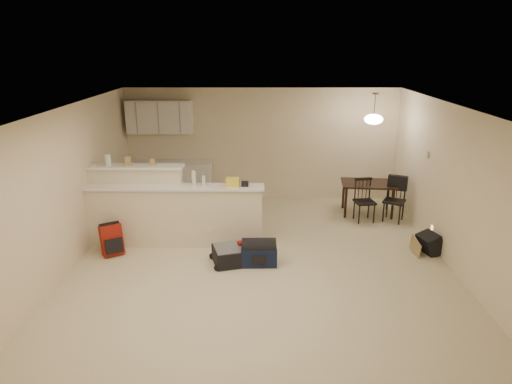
{
  "coord_description": "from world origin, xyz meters",
  "views": [
    {
      "loc": [
        -0.03,
        -6.5,
        3.39
      ],
      "look_at": [
        -0.1,
        0.7,
        1.05
      ],
      "focal_mm": 32.0,
      "sensor_mm": 36.0,
      "label": 1
    }
  ],
  "objects_px": {
    "pendant_lamp": "(374,119)",
    "dining_table": "(368,186)",
    "dining_chair_far": "(394,200)",
    "dining_chair_near": "(365,201)",
    "suitcase": "(238,254)",
    "red_backpack": "(112,240)",
    "navy_duffel": "(259,256)",
    "black_daypack": "(430,244)"
  },
  "relations": [
    {
      "from": "pendant_lamp",
      "to": "dining_table",
      "type": "bearing_deg",
      "value": 0.0
    },
    {
      "from": "red_backpack",
      "to": "black_daypack",
      "type": "bearing_deg",
      "value": -30.18
    },
    {
      "from": "red_backpack",
      "to": "suitcase",
      "type": "bearing_deg",
      "value": -38.68
    },
    {
      "from": "dining_chair_near",
      "to": "pendant_lamp",
      "type": "bearing_deg",
      "value": 61.16
    },
    {
      "from": "dining_chair_near",
      "to": "suitcase",
      "type": "relative_size",
      "value": 1.1
    },
    {
      "from": "black_daypack",
      "to": "pendant_lamp",
      "type": "bearing_deg",
      "value": 2.96
    },
    {
      "from": "pendant_lamp",
      "to": "navy_duffel",
      "type": "bearing_deg",
      "value": -133.73
    },
    {
      "from": "red_backpack",
      "to": "navy_duffel",
      "type": "height_order",
      "value": "red_backpack"
    },
    {
      "from": "dining_table",
      "to": "suitcase",
      "type": "height_order",
      "value": "dining_table"
    },
    {
      "from": "red_backpack",
      "to": "dining_chair_far",
      "type": "bearing_deg",
      "value": -14.33
    },
    {
      "from": "pendant_lamp",
      "to": "dining_chair_far",
      "type": "bearing_deg",
      "value": -44.12
    },
    {
      "from": "dining_chair_far",
      "to": "black_daypack",
      "type": "xyz_separation_m",
      "value": [
        0.22,
        -1.47,
        -0.28
      ]
    },
    {
      "from": "dining_chair_near",
      "to": "dining_chair_far",
      "type": "height_order",
      "value": "dining_chair_far"
    },
    {
      "from": "dining_chair_near",
      "to": "black_daypack",
      "type": "bearing_deg",
      "value": -70.37
    },
    {
      "from": "black_daypack",
      "to": "dining_chair_far",
      "type": "bearing_deg",
      "value": -7.64
    },
    {
      "from": "dining_chair_near",
      "to": "black_daypack",
      "type": "distance_m",
      "value": 1.68
    },
    {
      "from": "pendant_lamp",
      "to": "black_daypack",
      "type": "xyz_separation_m",
      "value": [
        0.65,
        -1.89,
        -1.82
      ]
    },
    {
      "from": "dining_chair_far",
      "to": "dining_table",
      "type": "bearing_deg",
      "value": 164.25
    },
    {
      "from": "red_backpack",
      "to": "navy_duffel",
      "type": "xyz_separation_m",
      "value": [
        2.48,
        -0.36,
        -0.1
      ]
    },
    {
      "from": "dining_chair_far",
      "to": "red_backpack",
      "type": "bearing_deg",
      "value": -134.72
    },
    {
      "from": "dining_chair_near",
      "to": "red_backpack",
      "type": "height_order",
      "value": "dining_chair_near"
    },
    {
      "from": "pendant_lamp",
      "to": "suitcase",
      "type": "bearing_deg",
      "value": -138.77
    },
    {
      "from": "navy_duffel",
      "to": "dining_table",
      "type": "bearing_deg",
      "value": 44.84
    },
    {
      "from": "dining_chair_far",
      "to": "pendant_lamp",
      "type": "bearing_deg",
      "value": 164.25
    },
    {
      "from": "black_daypack",
      "to": "red_backpack",
      "type": "bearing_deg",
      "value": 75.02
    },
    {
      "from": "dining_chair_near",
      "to": "suitcase",
      "type": "height_order",
      "value": "dining_chair_near"
    },
    {
      "from": "dining_table",
      "to": "black_daypack",
      "type": "height_order",
      "value": "dining_table"
    },
    {
      "from": "pendant_lamp",
      "to": "black_daypack",
      "type": "distance_m",
      "value": 2.7
    },
    {
      "from": "dining_chair_far",
      "to": "suitcase",
      "type": "height_order",
      "value": "dining_chair_far"
    },
    {
      "from": "dining_table",
      "to": "suitcase",
      "type": "xyz_separation_m",
      "value": [
        -2.59,
        -2.27,
        -0.46
      ]
    },
    {
      "from": "dining_chair_near",
      "to": "navy_duffel",
      "type": "distance_m",
      "value": 2.85
    },
    {
      "from": "navy_duffel",
      "to": "black_daypack",
      "type": "bearing_deg",
      "value": 7.61
    },
    {
      "from": "dining_chair_near",
      "to": "navy_duffel",
      "type": "bearing_deg",
      "value": -146.8
    },
    {
      "from": "pendant_lamp",
      "to": "dining_chair_near",
      "type": "relative_size",
      "value": 0.72
    },
    {
      "from": "dining_chair_far",
      "to": "dining_chair_near",
      "type": "bearing_deg",
      "value": -150.43
    },
    {
      "from": "dining_chair_far",
      "to": "suitcase",
      "type": "distance_m",
      "value": 3.55
    },
    {
      "from": "pendant_lamp",
      "to": "dining_chair_near",
      "type": "bearing_deg",
      "value": -109.56
    },
    {
      "from": "dining_table",
      "to": "pendant_lamp",
      "type": "relative_size",
      "value": 1.84
    },
    {
      "from": "dining_table",
      "to": "navy_duffel",
      "type": "xyz_separation_m",
      "value": [
        -2.25,
        -2.35,
        -0.44
      ]
    },
    {
      "from": "dining_chair_near",
      "to": "dining_chair_far",
      "type": "distance_m",
      "value": 0.59
    },
    {
      "from": "dining_chair_far",
      "to": "suitcase",
      "type": "relative_size",
      "value": 1.13
    },
    {
      "from": "black_daypack",
      "to": "dining_table",
      "type": "bearing_deg",
      "value": 2.96
    }
  ]
}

